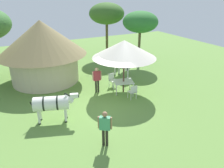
# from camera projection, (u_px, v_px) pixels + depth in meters

# --- Properties ---
(ground_plane) EXTENTS (36.00, 36.00, 0.00)m
(ground_plane) POSITION_uv_depth(u_px,v_px,m) (105.00, 104.00, 12.57)
(ground_plane) COLOR olive
(thatched_hut) EXTENTS (5.98, 5.98, 4.28)m
(thatched_hut) POSITION_uv_depth(u_px,v_px,m) (43.00, 48.00, 14.87)
(thatched_hut) COLOR beige
(thatched_hut) RESTS_ON ground_plane
(shade_umbrella) EXTENTS (3.89, 3.89, 3.36)m
(shade_umbrella) POSITION_uv_depth(u_px,v_px,m) (124.00, 49.00, 12.92)
(shade_umbrella) COLOR brown
(shade_umbrella) RESTS_ON ground_plane
(patio_dining_table) EXTENTS (1.44, 1.27, 0.74)m
(patio_dining_table) POSITION_uv_depth(u_px,v_px,m) (123.00, 82.00, 13.79)
(patio_dining_table) COLOR silver
(patio_dining_table) RESTS_ON ground_plane
(patio_chair_east_end) EXTENTS (0.44, 0.42, 0.90)m
(patio_chair_east_end) POSITION_uv_depth(u_px,v_px,m) (133.00, 91.00, 12.91)
(patio_chair_east_end) COLOR silver
(patio_chair_east_end) RESTS_ON ground_plane
(patio_chair_west_end) EXTENTS (0.52, 0.50, 0.90)m
(patio_chair_west_end) POSITION_uv_depth(u_px,v_px,m) (112.00, 79.00, 14.65)
(patio_chair_west_end) COLOR silver
(patio_chair_west_end) RESTS_ON ground_plane
(guest_beside_umbrella) EXTENTS (0.59, 0.27, 1.67)m
(guest_beside_umbrella) POSITION_uv_depth(u_px,v_px,m) (97.00, 78.00, 13.58)
(guest_beside_umbrella) COLOR black
(guest_beside_umbrella) RESTS_ON ground_plane
(standing_watcher) EXTENTS (0.50, 0.42, 1.64)m
(standing_watcher) POSITION_uv_depth(u_px,v_px,m) (105.00, 126.00, 8.81)
(standing_watcher) COLOR black
(standing_watcher) RESTS_ON ground_plane
(zebra_nearest_camera) EXTENTS (2.27, 1.20, 1.53)m
(zebra_nearest_camera) POSITION_uv_depth(u_px,v_px,m) (52.00, 103.00, 10.53)
(zebra_nearest_camera) COLOR silver
(zebra_nearest_camera) RESTS_ON ground_plane
(zebra_by_umbrella) EXTENTS (0.84, 2.19, 1.58)m
(zebra_by_umbrella) POSITION_uv_depth(u_px,v_px,m) (121.00, 64.00, 16.07)
(zebra_by_umbrella) COLOR silver
(zebra_by_umbrella) RESTS_ON ground_plane
(acacia_tree_behind_hut) EXTENTS (3.26, 3.26, 5.05)m
(acacia_tree_behind_hut) POSITION_uv_depth(u_px,v_px,m) (107.00, 14.00, 19.97)
(acacia_tree_behind_hut) COLOR #4F4425
(acacia_tree_behind_hut) RESTS_ON ground_plane
(acacia_tree_far_lawn) EXTENTS (2.93, 2.93, 4.53)m
(acacia_tree_far_lawn) POSITION_uv_depth(u_px,v_px,m) (140.00, 22.00, 17.87)
(acacia_tree_far_lawn) COLOR #4C412A
(acacia_tree_far_lawn) RESTS_ON ground_plane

